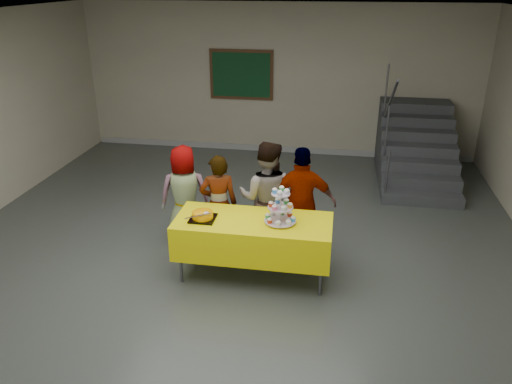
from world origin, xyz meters
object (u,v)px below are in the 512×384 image
schoolchild_b (219,204)px  bear_cake (203,215)px  bake_table (253,236)px  schoolchild_a (185,195)px  cupcake_stand (280,209)px  schoolchild_d (302,203)px  staircase (415,149)px  schoolchild_c (266,198)px  noticeboard (241,75)px

schoolchild_b → bear_cake: bearing=69.5°
bake_table → schoolchild_a: bearing=145.1°
bear_cake → schoolchild_b: 0.63m
cupcake_stand → schoolchild_d: size_ratio=0.30×
schoolchild_a → bear_cake: bearing=106.2°
cupcake_stand → staircase: size_ratio=0.19×
schoolchild_a → staircase: (3.44, 3.18, -0.20)m
cupcake_stand → schoolchild_c: bearing=111.5°
bake_table → bear_cake: bearing=-172.9°
schoolchild_b → cupcake_stand: bearing=131.7°
schoolchild_c → noticeboard: bearing=-71.9°
bake_table → bear_cake: 0.66m
bear_cake → staircase: 4.99m
bear_cake → noticeboard: bearing=95.7°
schoolchild_c → staircase: staircase is taller
noticeboard → bear_cake: bearing=-84.3°
schoolchild_c → schoolchild_d: (0.47, -0.05, -0.02)m
schoolchild_c → staircase: bearing=-122.4°
bear_cake → schoolchild_a: bearing=120.3°
cupcake_stand → noticeboard: 5.03m
cupcake_stand → noticeboard: bearing=106.4°
bear_cake → schoolchild_a: (-0.49, 0.83, -0.14)m
schoolchild_c → schoolchild_b: bearing=13.8°
schoolchild_b → staircase: staircase is taller
staircase → noticeboard: size_ratio=1.85×
schoolchild_a → schoolchild_d: (1.62, -0.15, 0.06)m
bake_table → cupcake_stand: bearing=-1.9°
schoolchild_a → noticeboard: bearing=-104.3°
bake_table → schoolchild_d: (0.53, 0.61, 0.20)m
cupcake_stand → schoolchild_c: (-0.26, 0.67, -0.17)m
bake_table → cupcake_stand: (0.33, -0.01, 0.39)m
cupcake_stand → noticeboard: size_ratio=0.34×
bear_cake → schoolchild_c: schoolchild_c is taller
schoolchild_a → staircase: 4.69m
cupcake_stand → staircase: (2.03, 3.94, -0.45)m
cupcake_stand → schoolchild_d: 0.68m
schoolchild_b → schoolchild_c: 0.63m
bake_table → schoolchild_c: size_ratio=1.22×
bake_table → schoolchild_b: 0.78m
bake_table → staircase: staircase is taller
cupcake_stand → schoolchild_d: bearing=71.7°
schoolchild_b → staircase: bearing=-147.0°
bake_table → schoolchild_c: schoolchild_c is taller
bear_cake → noticeboard: noticeboard is taller
cupcake_stand → schoolchild_c: size_ratio=0.29×
cupcake_stand → noticeboard: noticeboard is taller
schoolchild_c → noticeboard: noticeboard is taller
bear_cake → schoolchild_a: 0.97m
schoolchild_a → schoolchild_d: schoolchild_d is taller
cupcake_stand → bear_cake: cupcake_stand is taller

